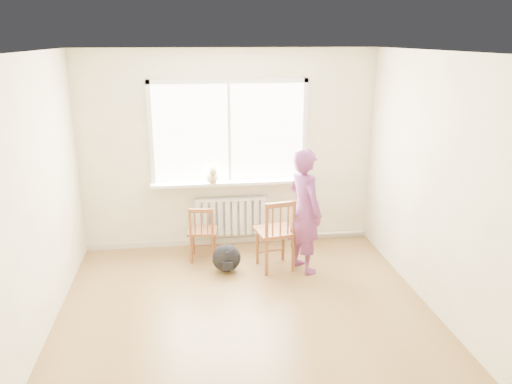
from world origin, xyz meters
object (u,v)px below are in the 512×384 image
object	(u,v)px
backpack	(227,258)
cat	(212,176)
chair_right	(277,234)
person	(305,211)
chair_left	(202,233)

from	to	relation	value
backpack	cat	bearing A→B (deg)	99.43
cat	backpack	xyz separation A→B (m)	(0.12, -0.72, -0.88)
chair_right	person	world-z (taller)	person
chair_left	backpack	distance (m)	0.51
chair_right	person	xyz separation A→B (m)	(0.34, -0.04, 0.31)
chair_right	person	bearing A→B (deg)	162.35
chair_left	backpack	world-z (taller)	chair_left
chair_left	cat	bearing A→B (deg)	-109.05
chair_right	chair_left	bearing A→B (deg)	-34.03
person	backpack	distance (m)	1.14
cat	chair_left	bearing A→B (deg)	-120.69
chair_right	cat	bearing A→B (deg)	-55.05
chair_left	backpack	xyz separation A→B (m)	(0.28, -0.38, -0.20)
chair_right	backpack	size ratio (longest dim) A/B	2.62
cat	person	bearing A→B (deg)	-40.58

